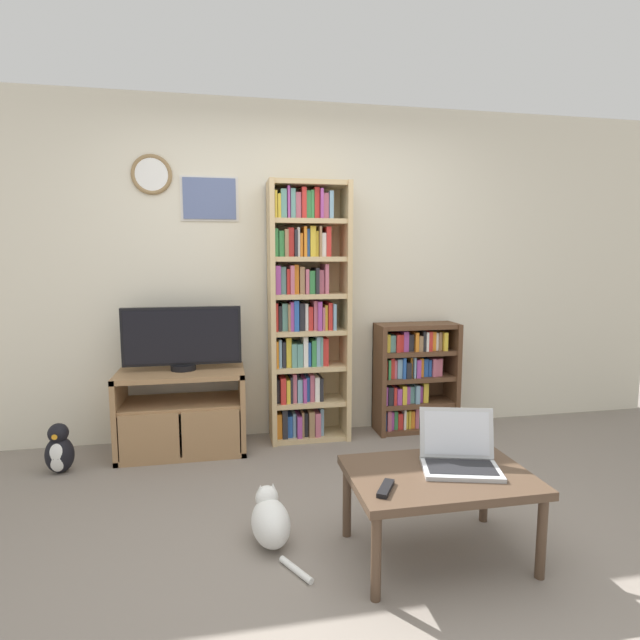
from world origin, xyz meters
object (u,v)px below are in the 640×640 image
Objects in this scene: bookshelf_tall at (305,312)px; coffee_table at (439,482)px; laptop at (459,453)px; remote_near_laptop at (386,488)px; television at (182,338)px; tv_stand at (182,411)px; cat at (270,520)px; penguin_figurine at (59,451)px; bookshelf_short at (413,378)px.

bookshelf_tall is 2.34× the size of coffee_table.
laptop is 2.63× the size of remote_near_laptop.
laptop is at bearing -47.95° from television.
coffee_table is 0.34m from remote_near_laptop.
tv_stand is 2.14× the size of laptop.
tv_stand is 0.45× the size of bookshelf_tall.
tv_stand is 1.74× the size of cat.
television reaches higher than penguin_figurine.
television is at bearing 67.51° from tv_stand.
bookshelf_short is (1.82, 0.13, 0.13)m from tv_stand.
bookshelf_short reaches higher than coffee_table.
coffee_table is (1.29, -1.55, 0.07)m from tv_stand.
remote_near_laptop reaches higher than cat.
bookshelf_tall is 2.23× the size of bookshelf_short.
television is 1.62× the size of cat.
television is 2.09m from coffee_table.
laptop is 0.99m from cat.
coffee_table is 2.52× the size of penguin_figurine.
penguin_figurine is (-2.07, 1.34, -0.22)m from coffee_table.
bookshelf_tall is 1.06m from bookshelf_short.
bookshelf_tall is at bearing 121.79° from laptop.
coffee_table is 2.02× the size of laptop.
tv_stand is 2.07m from laptop.
cat is (0.52, -1.30, -0.19)m from tv_stand.
television is 2.02m from remote_near_laptop.
laptop reaches higher than cat.
bookshelf_tall is 1.83m from coffee_table.
television reaches higher than remote_near_laptop.
laptop is (0.12, 0.04, 0.11)m from coffee_table.
tv_stand is 1.16m from bookshelf_tall.
coffee_table is at bearing -51.29° from television.
remote_near_laptop is at bearing -47.13° from cat.
cat is 1.54× the size of penguin_figurine.
bookshelf_tall is at bearing 7.57° from tv_stand.
television reaches higher than laptop.
television is at bearing 103.07° from cat.
tv_stand is 1.41m from cat.
bookshelf_tall is at bearing -179.47° from bookshelf_short.
laptop reaches higher than penguin_figurine.
remote_near_laptop is at bearing -39.77° from penguin_figurine.
cat is at bearing -178.20° from laptop.
coffee_table is (1.27, -1.59, -0.47)m from television.
television is 1.85m from bookshelf_short.
penguin_figurine is (-0.78, -0.22, -0.15)m from tv_stand.
remote_near_laptop is 0.31× the size of cat.
coffee_table is at bearing -25.93° from cat.
tv_stand is 5.64× the size of remote_near_laptop.
cat is at bearing -39.84° from penguin_figurine.
laptop is at bearing -73.44° from bookshelf_tall.
bookshelf_short is 1.72× the size of cat.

